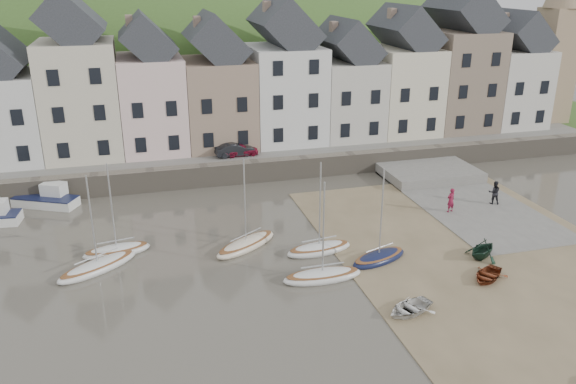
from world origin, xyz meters
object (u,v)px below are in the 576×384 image
object	(u,v)px
car_left	(240,150)
rowboat_white	(409,308)
rowboat_green	(482,249)
person_dark	(494,192)
car_right	(235,150)
person_red	(451,200)
sailboat_0	(98,266)
rowboat_red	(487,275)

from	to	relation	value
car_left	rowboat_white	bearing A→B (deg)	-172.76
rowboat_green	person_dark	xyz separation A→B (m)	(5.96, 7.74, 0.34)
rowboat_white	car_right	world-z (taller)	car_right
car_right	car_left	bearing A→B (deg)	-94.16
person_red	rowboat_green	bearing A→B (deg)	60.29
sailboat_0	car_right	bearing A→B (deg)	54.20
sailboat_0	person_dark	distance (m)	29.40
rowboat_green	person_dark	distance (m)	9.77
person_red	car_right	bearing A→B (deg)	-59.09
rowboat_green	car_right	distance (m)	23.79
rowboat_green	person_red	distance (m)	7.40
rowboat_green	person_red	world-z (taller)	person_red
rowboat_white	rowboat_red	xyz separation A→B (m)	(6.02, 2.06, -0.02)
car_right	person_red	bearing A→B (deg)	-138.26
sailboat_0	person_red	size ratio (longest dim) A/B	3.39
rowboat_green	car_right	bearing A→B (deg)	-176.95
rowboat_red	person_dark	distance (m)	12.49
person_dark	rowboat_green	bearing A→B (deg)	74.46
rowboat_white	car_left	bearing A→B (deg)	169.51
rowboat_red	car_right	world-z (taller)	car_right
rowboat_white	car_left	xyz separation A→B (m)	(-4.23, 25.05, 1.79)
rowboat_green	person_red	bearing A→B (deg)	138.16
person_red	person_dark	world-z (taller)	person_red
car_right	sailboat_0	bearing A→B (deg)	140.04
sailboat_0	car_left	world-z (taller)	sailboat_0
sailboat_0	person_red	bearing A→B (deg)	5.33
rowboat_green	car_left	xyz separation A→B (m)	(-11.46, 20.53, 1.44)
car_right	rowboat_green	bearing A→B (deg)	-153.99
sailboat_0	car_left	bearing A→B (deg)	53.08
person_red	person_dark	distance (m)	4.13
rowboat_green	person_dark	size ratio (longest dim) A/B	1.33
person_red	car_left	distance (m)	18.92
person_red	car_right	xyz separation A→B (m)	(-13.81, 13.38, 1.13)
rowboat_red	car_right	bearing A→B (deg)	169.69
person_dark	car_left	xyz separation A→B (m)	(-17.42, 12.79, 1.10)
rowboat_white	car_right	bearing A→B (deg)	170.56
car_right	rowboat_red	bearing A→B (deg)	-159.15
rowboat_red	car_right	distance (m)	25.44
sailboat_0	person_dark	world-z (taller)	sailboat_0
car_left	sailboat_0	bearing A→B (deg)	140.73
sailboat_0	rowboat_red	bearing A→B (deg)	-18.22
rowboat_red	car_left	distance (m)	25.24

